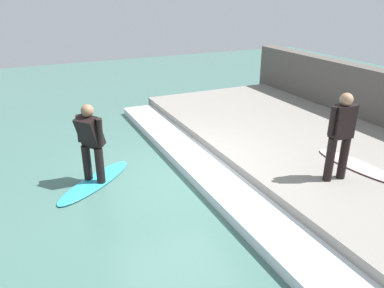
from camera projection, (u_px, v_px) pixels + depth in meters
The scene contains 8 objects.
ground_plane at pixel (176, 179), 7.60m from camera, with size 28.00×28.00×0.00m, color #426B60.
concrete_ledge at pixel (304, 144), 8.81m from camera, with size 4.40×9.60×0.37m, color gray.
back_wall at pixel (383, 105), 9.51m from camera, with size 0.50×10.08×1.68m, color #544F49.
wave_foam_crest at pixel (204, 169), 7.81m from camera, with size 0.87×9.12×0.19m, color silver.
surfboard_riding at pixel (95, 181), 7.43m from camera, with size 1.91×1.72×0.06m.
surfer_riding at pixel (91, 140), 7.08m from camera, with size 0.58×0.58×1.56m.
surfer_waiting_near at pixel (341, 132), 6.47m from camera, with size 0.54×0.27×1.61m.
surfboard_waiting_near at pixel (358, 166), 7.25m from camera, with size 0.69×1.91×0.06m.
Camera 1 is at (-2.56, -6.25, 3.58)m, focal length 35.00 mm.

